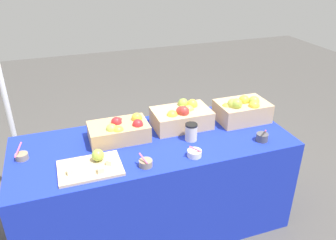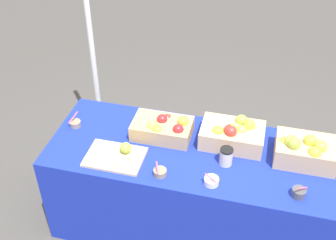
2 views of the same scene
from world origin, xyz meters
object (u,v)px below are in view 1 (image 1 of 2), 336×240
apple_crate_middle (182,117)px  sample_bowl_extra (146,163)px  apple_crate_left (242,110)px  coffee_cup (191,132)px  sample_bowl_mid (194,153)px  tent_pole (2,83)px  apple_crate_right (120,130)px  sample_bowl_near (262,137)px  sample_bowl_far (22,156)px  cutting_board_front (92,166)px

apple_crate_middle → sample_bowl_extra: bearing=-133.8°
apple_crate_left → apple_crate_middle: 0.47m
apple_crate_middle → coffee_cup: bearing=-93.3°
apple_crate_left → sample_bowl_extra: 0.93m
apple_crate_left → sample_bowl_mid: (-0.54, -0.35, -0.07)m
sample_bowl_extra → tent_pole: (-0.82, 0.99, 0.26)m
apple_crate_right → sample_bowl_extra: 0.38m
sample_bowl_mid → sample_bowl_extra: (-0.32, -0.00, 0.00)m
sample_bowl_near → sample_bowl_far: bearing=169.1°
sample_bowl_near → sample_bowl_mid: size_ratio=1.21×
sample_bowl_mid → coffee_cup: coffee_cup is taller
apple_crate_right → tent_pole: size_ratio=0.20×
apple_crate_middle → sample_bowl_extra: apple_crate_middle is taller
cutting_board_front → apple_crate_middle: bearing=24.8°
apple_crate_left → sample_bowl_mid: 0.64m
sample_bowl_far → sample_bowl_extra: (0.71, -0.33, -0.00)m
sample_bowl_mid → apple_crate_left: bearing=32.9°
sample_bowl_near → apple_crate_right: bearing=159.3°
sample_bowl_mid → sample_bowl_extra: size_ratio=1.05×
apple_crate_left → apple_crate_middle: bearing=172.8°
sample_bowl_far → tent_pole: tent_pole is taller
apple_crate_left → sample_bowl_far: size_ratio=3.77×
tent_pole → sample_bowl_mid: bearing=-40.6°
tent_pole → sample_bowl_extra: bearing=-50.2°
sample_bowl_near → coffee_cup: (-0.45, 0.17, 0.03)m
cutting_board_front → sample_bowl_far: size_ratio=3.68×
sample_bowl_near → apple_crate_left: bearing=86.1°
apple_crate_right → coffee_cup: (0.46, -0.17, -0.01)m
sample_bowl_far → sample_bowl_extra: sample_bowl_far is taller
apple_crate_left → tent_pole: tent_pole is taller
apple_crate_right → sample_bowl_mid: 0.55m
sample_bowl_far → sample_bowl_near: bearing=-10.9°
apple_crate_left → sample_bowl_extra: apple_crate_left is taller
sample_bowl_extra → coffee_cup: (0.38, 0.20, 0.04)m
apple_crate_right → cutting_board_front: (-0.23, -0.29, -0.05)m
sample_bowl_near → cutting_board_front: bearing=177.2°
tent_pole → sample_bowl_far: bearing=-80.2°
sample_bowl_mid → sample_bowl_far: size_ratio=0.91×
apple_crate_middle → sample_bowl_mid: 0.42m
apple_crate_middle → sample_bowl_extra: (-0.39, -0.41, -0.06)m
apple_crate_middle → sample_bowl_mid: (-0.07, -0.41, -0.06)m
apple_crate_middle → apple_crate_right: 0.47m
sample_bowl_far → tent_pole: (-0.11, 0.66, 0.26)m
cutting_board_front → sample_bowl_far: (-0.40, 0.24, 0.00)m
sample_bowl_mid → tent_pole: bearing=139.4°
sample_bowl_far → cutting_board_front: bearing=-31.4°
cutting_board_front → coffee_cup: size_ratio=3.07×
sample_bowl_mid → sample_bowl_near: bearing=2.7°
sample_bowl_mid → apple_crate_middle: bearing=80.1°
sample_bowl_near → coffee_cup: size_ratio=0.91×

